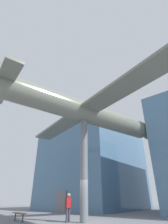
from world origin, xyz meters
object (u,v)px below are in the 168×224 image
object	(u,v)px
suspended_airplane	(86,113)
visitor_person	(68,205)
plaza_bench	(19,214)
support_pylon_central	(84,166)

from	to	relation	value
suspended_airplane	visitor_person	size ratio (longest dim) A/B	9.87
visitor_person	plaza_bench	distance (m)	3.44
visitor_person	plaza_bench	world-z (taller)	visitor_person
suspended_airplane	plaza_bench	bearing A→B (deg)	-133.04
support_pylon_central	visitor_person	distance (m)	2.70
plaza_bench	suspended_airplane	bearing A→B (deg)	31.57
support_pylon_central	suspended_airplane	xyz separation A→B (m)	(0.07, 0.25, 4.32)
suspended_airplane	support_pylon_central	bearing A→B (deg)	-90.00
visitor_person	plaza_bench	xyz separation A→B (m)	(-2.97, -1.64, -0.53)
suspended_airplane	visitor_person	world-z (taller)	suspended_airplane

